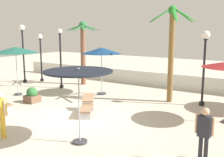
% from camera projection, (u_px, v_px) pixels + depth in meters
% --- Properties ---
extents(ground_plane, '(56.00, 56.00, 0.00)m').
position_uv_depth(ground_plane, '(76.00, 119.00, 12.06)').
color(ground_plane, beige).
extents(boundary_wall, '(25.20, 0.30, 1.01)m').
position_uv_depth(boundary_wall, '(155.00, 79.00, 19.06)').
color(boundary_wall, silver).
rests_on(boundary_wall, ground_plane).
extents(patio_umbrella_0, '(2.35, 2.35, 2.70)m').
position_uv_depth(patio_umbrella_0, '(79.00, 76.00, 9.08)').
color(patio_umbrella_0, '#333338').
rests_on(patio_umbrella_0, ground_plane).
extents(patio_umbrella_3, '(2.41, 2.41, 2.96)m').
position_uv_depth(patio_umbrella_3, '(101.00, 51.00, 16.27)').
color(patio_umbrella_3, '#333338').
rests_on(patio_umbrella_3, ground_plane).
extents(patio_umbrella_4, '(2.68, 2.68, 3.02)m').
position_uv_depth(patio_umbrella_4, '(16.00, 50.00, 16.07)').
color(patio_umbrella_4, '#333338').
rests_on(patio_umbrella_4, ground_plane).
extents(palm_tree_0, '(2.71, 2.49, 5.24)m').
position_uv_depth(palm_tree_0, '(172.00, 43.00, 14.42)').
color(palm_tree_0, brown).
rests_on(palm_tree_0, ground_plane).
extents(palm_tree_1, '(2.56, 2.56, 4.58)m').
position_uv_depth(palm_tree_1, '(83.00, 45.00, 19.34)').
color(palm_tree_1, brown).
rests_on(palm_tree_1, ground_plane).
extents(lamp_post_0, '(0.34, 0.34, 4.05)m').
position_uv_depth(lamp_post_0, '(60.00, 54.00, 18.16)').
color(lamp_post_0, black).
rests_on(lamp_post_0, ground_plane).
extents(lamp_post_1, '(0.38, 0.38, 3.66)m').
position_uv_depth(lamp_post_1, '(41.00, 52.00, 20.56)').
color(lamp_post_1, black).
rests_on(lamp_post_1, ground_plane).
extents(lamp_post_2, '(0.44, 0.44, 3.93)m').
position_uv_depth(lamp_post_2, '(205.00, 55.00, 13.76)').
color(lamp_post_2, black).
rests_on(lamp_post_2, ground_plane).
extents(lamp_post_3, '(0.43, 0.43, 4.35)m').
position_uv_depth(lamp_post_3, '(23.00, 44.00, 20.03)').
color(lamp_post_3, black).
rests_on(lamp_post_3, ground_plane).
extents(lounge_chair_2, '(1.42, 1.87, 0.82)m').
position_uv_depth(lounge_chair_2, '(87.00, 106.00, 12.71)').
color(lounge_chair_2, '#B7B7BC').
rests_on(lounge_chair_2, ground_plane).
extents(guest_1, '(0.56, 0.26, 1.76)m').
position_uv_depth(guest_1, '(204.00, 130.00, 7.77)').
color(guest_1, '#26262D').
rests_on(guest_1, ground_plane).
extents(guest_2, '(0.55, 0.29, 1.72)m').
position_uv_depth(guest_2, '(2.00, 111.00, 9.77)').
color(guest_2, gold).
rests_on(guest_2, ground_plane).
extents(planter, '(0.70, 0.70, 0.85)m').
position_uv_depth(planter, '(32.00, 96.00, 14.79)').
color(planter, brown).
rests_on(planter, ground_plane).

